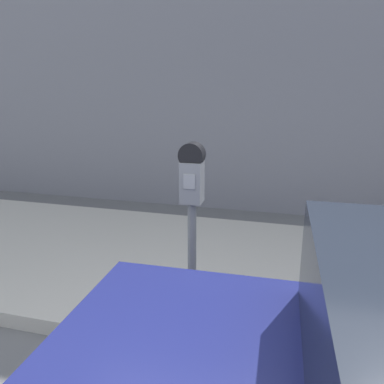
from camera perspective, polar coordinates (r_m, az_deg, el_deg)
The scene contains 3 objects.
sidewalk at distance 4.14m, azimuth 9.72°, elevation -12.09°, with size 24.00×2.80×0.14m.
building_facade at distance 6.13m, azimuth 13.17°, elevation 20.13°, with size 24.00×0.30×5.01m.
parking_meter at distance 2.82m, azimuth -0.00°, elevation -1.25°, with size 0.18×0.15×1.45m.
Camera 1 is at (0.27, -1.46, 1.98)m, focal length 35.00 mm.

